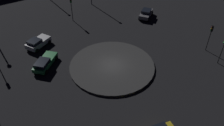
{
  "coord_description": "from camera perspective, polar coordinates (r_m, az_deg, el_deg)",
  "views": [
    {
      "loc": [
        23.2,
        7.7,
        20.05
      ],
      "look_at": [
        0.0,
        0.0,
        0.59
      ],
      "focal_mm": 36.26,
      "sensor_mm": 36.0,
      "label": 1
    }
  ],
  "objects": [
    {
      "name": "traffic_light_north",
      "position": [
        33.95,
        26.32,
        3.97
      ],
      "size": [
        0.36,
        0.39,
        4.2
      ],
      "rotation": [
        0.0,
        0.0,
        -1.2
      ],
      "color": "#2D2D2D",
      "rests_on": "ground_plane"
    },
    {
      "name": "ground_plane",
      "position": [
        31.62,
        -0.0,
        -0.84
      ],
      "size": [
        117.81,
        117.81,
        0.0
      ],
      "primitive_type": "plane",
      "color": "black"
    },
    {
      "name": "car_grey",
      "position": [
        44.24,
        8.59,
        12.28
      ],
      "size": [
        4.1,
        2.16,
        1.51
      ],
      "rotation": [
        0.0,
        0.0,
        3.09
      ],
      "color": "slate",
      "rests_on": "ground_plane"
    },
    {
      "name": "traffic_light_northwest",
      "position": [
        36.08,
        23.59,
        6.89
      ],
      "size": [
        0.37,
        0.4,
        4.21
      ],
      "rotation": [
        0.0,
        0.0,
        -0.98
      ],
      "color": "#2D2D2D",
      "rests_on": "ground_plane"
    },
    {
      "name": "car_silver",
      "position": [
        36.92,
        -18.23,
        4.94
      ],
      "size": [
        4.15,
        2.68,
        1.5
      ],
      "rotation": [
        0.0,
        0.0,
        2.96
      ],
      "color": "silver",
      "rests_on": "ground_plane"
    },
    {
      "name": "car_green",
      "position": [
        32.49,
        -16.6,
        0.14
      ],
      "size": [
        4.6,
        2.29,
        1.36
      ],
      "rotation": [
        0.0,
        0.0,
        3.23
      ],
      "color": "#1E7238",
      "rests_on": "ground_plane"
    },
    {
      "name": "traffic_light_southwest",
      "position": [
        42.11,
        -10.25,
        14.27
      ],
      "size": [
        0.38,
        0.39,
        4.46
      ],
      "rotation": [
        0.0,
        0.0,
        0.82
      ],
      "color": "#2D2D2D",
      "rests_on": "ground_plane"
    },
    {
      "name": "roundabout_island",
      "position": [
        31.53,
        -0.0,
        -0.65
      ],
      "size": [
        11.81,
        11.81,
        0.27
      ],
      "primitive_type": "cylinder",
      "color": "#383838",
      "rests_on": "ground_plane"
    }
  ]
}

